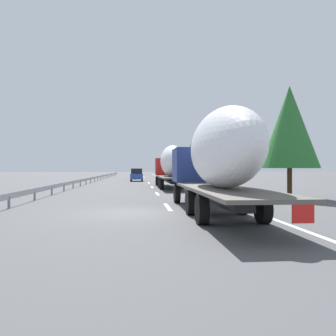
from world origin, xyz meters
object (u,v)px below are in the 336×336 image
Objects in this scene: truck_trailing at (216,157)px; road_sign at (175,168)px; truck_lead at (171,164)px; car_red_compact at (137,173)px; car_blue_sedan at (137,175)px.

truck_trailing is 4.50× the size of road_sign.
truck_trailing is 42.33m from road_sign.
road_sign is (23.17, -3.10, -0.30)m from truck_lead.
truck_lead is 23.38m from road_sign.
car_red_compact is 14.20m from car_blue_sedan.
truck_lead is 18.50m from car_blue_sedan.
truck_lead is 3.26× the size of car_blue_sedan.
car_blue_sedan is (37.16, 3.44, -1.49)m from truck_trailing.
car_red_compact is at bearing -0.01° from car_blue_sedan.
car_red_compact is at bearing 35.53° from road_sign.
truck_trailing is at bearing 180.00° from truck_lead.
truck_trailing is (-19.04, 0.00, 0.07)m from truck_lead.
truck_lead reaches higher than road_sign.
truck_lead reaches higher than car_blue_sedan.
car_blue_sedan is 8.34m from road_sign.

